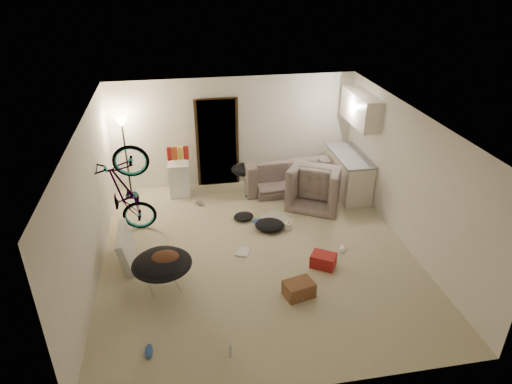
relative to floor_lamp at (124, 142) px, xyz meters
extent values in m
cube|color=beige|center=(2.40, -2.65, -1.32)|extent=(5.50, 6.00, 0.02)
cube|color=white|center=(2.40, -2.65, 1.20)|extent=(5.50, 6.00, 0.02)
cube|color=white|center=(2.40, 0.36, -0.06)|extent=(5.50, 0.02, 2.50)
cube|color=white|center=(2.40, -5.66, -0.06)|extent=(5.50, 0.02, 2.50)
cube|color=white|center=(-0.36, -2.65, -0.06)|extent=(0.02, 6.00, 2.50)
cube|color=white|center=(5.16, -2.65, -0.06)|extent=(0.02, 6.00, 2.50)
cube|color=black|center=(2.00, 0.32, -0.29)|extent=(0.85, 0.10, 2.04)
cube|color=#312011|center=(2.00, 0.29, -0.29)|extent=(0.97, 0.04, 2.10)
cylinder|color=black|center=(0.00, 0.00, -1.29)|extent=(0.28, 0.28, 0.03)
cylinder|color=black|center=(0.00, 0.00, -0.46)|extent=(0.04, 0.04, 1.70)
cone|color=#FFE0A5|center=(0.00, 0.00, 0.41)|extent=(0.24, 0.24, 0.18)
cube|color=silver|center=(4.83, -0.65, -0.87)|extent=(0.60, 1.50, 0.88)
cube|color=gray|center=(4.83, -0.65, -0.41)|extent=(0.64, 1.54, 0.04)
cube|color=silver|center=(4.96, -0.65, 0.64)|extent=(0.38, 1.40, 0.65)
imported|color=#373E36|center=(3.47, -0.20, -1.03)|extent=(1.95, 0.87, 0.56)
imported|color=#373E36|center=(4.01, -0.97, -0.96)|extent=(1.39, 1.33, 0.69)
imported|color=black|center=(0.10, -1.56, -0.81)|extent=(1.92, 0.85, 1.10)
imported|color=#A31B18|center=(1.59, -5.01, -1.30)|extent=(0.26, 0.21, 0.02)
cube|color=white|center=(1.09, -0.10, -0.92)|extent=(0.46, 0.46, 0.77)
cube|color=#A31B18|center=(0.92, -0.10, -0.31)|extent=(0.12, 0.10, 0.30)
cube|color=#BF4B17|center=(1.04, -0.10, -0.31)|extent=(0.12, 0.10, 0.30)
cube|color=yellow|center=(1.16, -0.10, -0.31)|extent=(0.10, 0.07, 0.30)
cube|color=#A31B18|center=(1.28, -0.10, -0.31)|extent=(0.12, 0.10, 0.30)
cylinder|color=silver|center=(0.73, -3.38, -1.09)|extent=(0.63, 0.63, 0.44)
ellipsoid|color=black|center=(0.73, -3.38, -0.82)|extent=(0.88, 0.88, 0.37)
torus|color=black|center=(0.73, -3.38, -0.82)|extent=(0.95, 0.95, 0.07)
ellipsoid|color=#532E1C|center=(0.78, -3.41, -0.71)|extent=(0.52, 0.45, 0.22)
ellipsoid|color=black|center=(2.52, -0.20, -0.77)|extent=(0.65, 0.57, 0.28)
cube|color=silver|center=(0.10, -2.55, -0.99)|extent=(0.25, 0.95, 0.64)
cube|color=brown|center=(2.83, -3.93, -1.18)|extent=(0.52, 0.43, 0.26)
cube|color=#A31B18|center=(3.44, -3.26, -1.19)|extent=(0.51, 0.48, 0.24)
cylinder|color=white|center=(3.13, -1.99, -1.23)|extent=(0.16, 0.16, 0.16)
cone|color=white|center=(3.13, -1.99, -1.12)|extent=(0.09, 0.09, 0.07)
cube|color=silver|center=(3.00, -1.53, -1.30)|extent=(0.68, 0.72, 0.01)
cube|color=#2F56AA|center=(2.62, -1.67, -1.29)|extent=(0.26, 0.32, 0.03)
cube|color=silver|center=(2.13, -2.61, -1.29)|extent=(0.32, 0.36, 0.03)
ellipsoid|color=#2F56AA|center=(2.63, -0.54, -1.25)|extent=(0.29, 0.13, 0.10)
ellipsoid|color=slate|center=(1.48, -0.67, -1.26)|extent=(0.24, 0.27, 0.10)
ellipsoid|color=#2F56AA|center=(0.52, -4.74, -1.26)|extent=(0.11, 0.26, 0.10)
ellipsoid|color=slate|center=(2.78, -4.00, -1.26)|extent=(0.26, 0.26, 0.10)
ellipsoid|color=white|center=(3.93, -2.87, -1.26)|extent=(0.18, 0.26, 0.09)
ellipsoid|color=black|center=(2.77, -1.91, -1.21)|extent=(0.67, 0.61, 0.19)
ellipsoid|color=black|center=(2.32, -1.44, -1.24)|extent=(0.50, 0.46, 0.13)
camera|label=1|loc=(1.17, -9.40, 3.50)|focal=32.00mm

